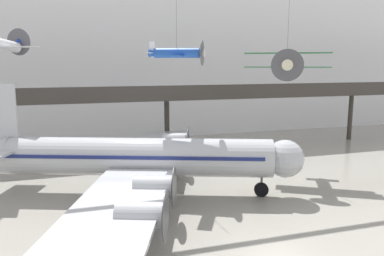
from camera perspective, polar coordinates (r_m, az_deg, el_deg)
ground_plane at (r=25.60m, az=12.77°, el=-18.52°), size 260.00×260.00×0.00m
hangar_back_wall at (r=62.60m, az=-6.52°, el=10.44°), size 140.00×3.00×25.78m
mezzanine_walkway at (r=50.02m, az=-3.63°, el=4.70°), size 110.00×3.20×9.31m
airliner_silver_main at (r=34.89m, az=-8.87°, el=-4.46°), size 30.25×35.33×10.24m
suspended_plane_blue_trainer at (r=36.44m, az=-2.33°, el=11.31°), size 5.70×6.42×7.68m
suspended_plane_green_biplane at (r=42.81m, az=14.26°, el=9.72°), size 8.65×7.77×9.23m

